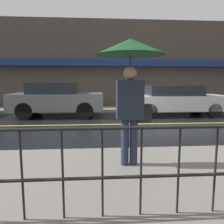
{
  "coord_description": "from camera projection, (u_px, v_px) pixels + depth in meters",
  "views": [
    {
      "loc": [
        -1.46,
        -7.77,
        1.52
      ],
      "look_at": [
        -1.01,
        -1.75,
        0.7
      ],
      "focal_mm": 35.0,
      "sensor_mm": 36.0,
      "label": 1
    }
  ],
  "objects": [
    {
      "name": "ground_plane",
      "position": [
        136.0,
        124.0,
        8.0
      ],
      "size": [
        80.0,
        80.0,
        0.0
      ],
      "primitive_type": "plane",
      "color": "black"
    },
    {
      "name": "pedestrian",
      "position": [
        130.0,
        64.0,
        3.5
      ],
      "size": [
        1.12,
        1.12,
        2.08
      ],
      "color": "#23283D",
      "rests_on": "sidewalk_near"
    },
    {
      "name": "car_white",
      "position": [
        175.0,
        100.0,
        10.13
      ],
      "size": [
        4.57,
        1.92,
        1.39
      ],
      "color": "silver",
      "rests_on": "ground_plane"
    },
    {
      "name": "car_grey",
      "position": [
        57.0,
        99.0,
        9.72
      ],
      "size": [
        3.97,
        1.86,
        1.5
      ],
      "color": "slate",
      "rests_on": "ground_plane"
    },
    {
      "name": "sidewalk_far",
      "position": [
        122.0,
        109.0,
        12.13
      ],
      "size": [
        28.0,
        1.86,
        0.13
      ],
      "color": "slate",
      "rests_on": "ground_plane"
    },
    {
      "name": "sidewalk_near",
      "position": [
        189.0,
        175.0,
        3.46
      ],
      "size": [
        28.0,
        2.64,
        0.13
      ],
      "color": "slate",
      "rests_on": "ground_plane"
    },
    {
      "name": "building_storefront",
      "position": [
        120.0,
        65.0,
        12.83
      ],
      "size": [
        28.0,
        0.85,
        5.1
      ],
      "color": "#4C4238",
      "rests_on": "ground_plane"
    },
    {
      "name": "lane_marking",
      "position": [
        136.0,
        124.0,
        8.0
      ],
      "size": [
        25.2,
        0.12,
        0.01
      ],
      "color": "gold",
      "rests_on": "ground_plane"
    }
  ]
}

